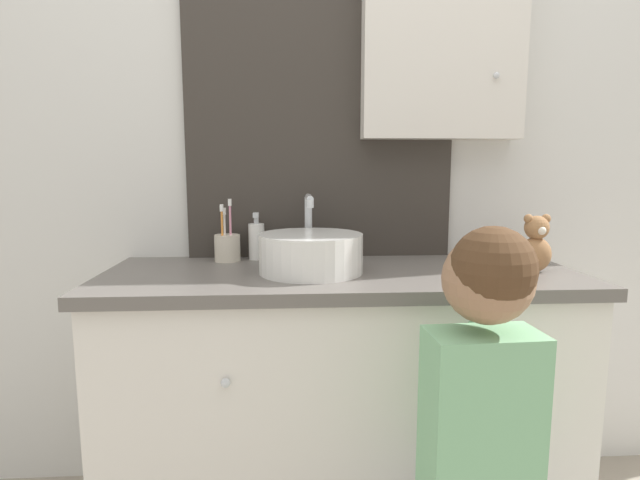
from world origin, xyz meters
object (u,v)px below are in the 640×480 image
object	(u,v)px
soap_dispenser	(257,241)
child_figure	(482,414)
toothbrush_holder	(227,247)
sink_basin	(311,252)
teddy_bear	(536,245)
drinking_cup	(490,266)

from	to	relation	value
soap_dispenser	child_figure	xyz separation A→B (m)	(0.51, -0.68, -0.27)
toothbrush_holder	soap_dispenser	size ratio (longest dim) A/B	1.29
sink_basin	teddy_bear	distance (m)	0.65
teddy_bear	drinking_cup	distance (m)	0.23
toothbrush_holder	teddy_bear	bearing A→B (deg)	-13.84
teddy_bear	toothbrush_holder	bearing A→B (deg)	166.16
toothbrush_holder	drinking_cup	xyz separation A→B (m)	(0.73, -0.35, -0.00)
toothbrush_holder	child_figure	bearing A→B (deg)	-47.38
child_figure	teddy_bear	distance (m)	0.61
sink_basin	drinking_cup	world-z (taller)	sink_basin
toothbrush_holder	soap_dispenser	world-z (taller)	toothbrush_holder
sink_basin	drinking_cup	size ratio (longest dim) A/B	4.03
toothbrush_holder	soap_dispenser	bearing A→B (deg)	16.98
drinking_cup	sink_basin	bearing A→B (deg)	160.66
soap_dispenser	drinking_cup	world-z (taller)	soap_dispenser
soap_dispenser	child_figure	bearing A→B (deg)	-53.29
sink_basin	drinking_cup	distance (m)	0.49
soap_dispenser	teddy_bear	distance (m)	0.86
soap_dispenser	drinking_cup	distance (m)	0.74
teddy_bear	soap_dispenser	bearing A→B (deg)	162.85
child_figure	teddy_bear	world-z (taller)	child_figure
sink_basin	child_figure	size ratio (longest dim) A/B	0.36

